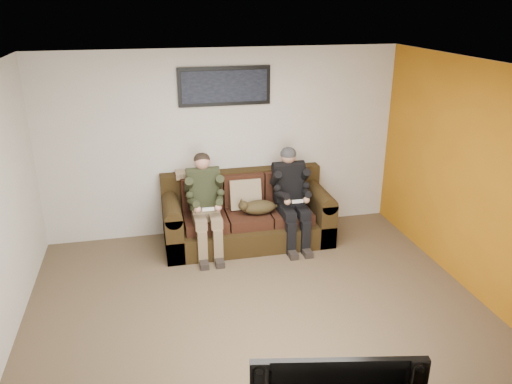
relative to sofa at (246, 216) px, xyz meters
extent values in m
plane|color=brown|center=(-0.23, -1.83, -0.35)|extent=(5.00, 5.00, 0.00)
plane|color=silver|center=(-0.23, -1.83, 2.25)|extent=(5.00, 5.00, 0.00)
plane|color=beige|center=(-0.23, 0.42, 0.95)|extent=(5.00, 0.00, 5.00)
plane|color=beige|center=(-0.23, -4.08, 0.95)|extent=(5.00, 0.00, 5.00)
plane|color=beige|center=(2.27, -1.83, 0.95)|extent=(0.00, 4.50, 4.50)
plane|color=#AB6711|center=(2.26, -1.83, 0.95)|extent=(0.00, 4.50, 4.50)
cube|color=black|center=(0.00, -0.08, -0.20)|extent=(2.28, 0.98, 0.31)
cube|color=black|center=(0.00, 0.31, 0.27)|extent=(2.28, 0.21, 0.62)
cube|color=black|center=(-1.03, -0.08, -0.04)|extent=(0.23, 0.98, 0.62)
cube|color=black|center=(1.03, -0.08, -0.04)|extent=(0.23, 0.98, 0.62)
cylinder|color=black|center=(-1.03, -0.08, 0.27)|extent=(0.23, 0.98, 0.23)
cylinder|color=black|center=(1.03, -0.08, 0.27)|extent=(0.23, 0.98, 0.23)
cube|color=#341A10|center=(-0.59, -0.13, 0.03)|extent=(0.57, 0.62, 0.15)
cube|color=#341A10|center=(-0.59, 0.16, 0.33)|extent=(0.57, 0.15, 0.46)
cube|color=#341A10|center=(0.00, -0.13, 0.03)|extent=(0.57, 0.62, 0.15)
cube|color=#341A10|center=(0.00, 0.16, 0.33)|extent=(0.57, 0.15, 0.46)
cube|color=#341A10|center=(0.59, -0.13, 0.03)|extent=(0.57, 0.62, 0.15)
cube|color=#341A10|center=(0.59, 0.16, 0.33)|extent=(0.57, 0.15, 0.46)
cube|color=#988363|center=(0.00, 0.04, 0.31)|extent=(0.44, 0.21, 0.43)
cube|color=#C3B090|center=(-0.69, 0.29, 0.58)|extent=(0.47, 0.23, 0.08)
cube|color=#816C50|center=(-0.59, -0.16, 0.17)|extent=(0.36, 0.30, 0.14)
cube|color=#262B1A|center=(-0.59, -0.06, 0.47)|extent=(0.40, 0.30, 0.53)
cylinder|color=#262B1A|center=(-0.59, -0.04, 0.68)|extent=(0.44, 0.18, 0.18)
sphere|color=tan|center=(-0.59, -0.02, 0.84)|extent=(0.21, 0.21, 0.21)
cube|color=#816C50|center=(-0.69, -0.36, 0.16)|extent=(0.15, 0.42, 0.13)
cube|color=#816C50|center=(-0.49, -0.36, 0.16)|extent=(0.15, 0.42, 0.13)
cube|color=#816C50|center=(-0.69, -0.56, -0.12)|extent=(0.12, 0.13, 0.46)
cube|color=#816C50|center=(-0.49, -0.56, -0.12)|extent=(0.12, 0.13, 0.46)
cube|color=black|center=(-0.69, -0.64, -0.31)|extent=(0.11, 0.26, 0.08)
cube|color=black|center=(-0.49, -0.64, -0.31)|extent=(0.11, 0.26, 0.08)
cylinder|color=#262B1A|center=(-0.79, -0.13, 0.57)|extent=(0.11, 0.30, 0.28)
cylinder|color=#262B1A|center=(-0.39, -0.13, 0.57)|extent=(0.11, 0.30, 0.28)
cylinder|color=#262B1A|center=(-0.76, -0.35, 0.41)|extent=(0.14, 0.32, 0.15)
cylinder|color=#262B1A|center=(-0.42, -0.35, 0.41)|extent=(0.14, 0.32, 0.15)
sphere|color=tan|center=(-0.72, -0.47, 0.36)|extent=(0.09, 0.09, 0.09)
sphere|color=tan|center=(-0.46, -0.47, 0.36)|extent=(0.09, 0.09, 0.09)
cube|color=white|center=(-0.59, -0.49, 0.36)|extent=(0.15, 0.04, 0.03)
ellipsoid|color=black|center=(-0.59, -0.01, 0.87)|extent=(0.22, 0.22, 0.17)
cube|color=black|center=(0.59, -0.16, 0.17)|extent=(0.36, 0.30, 0.14)
cube|color=black|center=(0.59, -0.06, 0.47)|extent=(0.40, 0.30, 0.53)
cylinder|color=black|center=(0.59, -0.04, 0.68)|extent=(0.44, 0.18, 0.18)
sphere|color=#A97A5E|center=(0.59, -0.02, 0.84)|extent=(0.21, 0.21, 0.21)
cube|color=black|center=(0.49, -0.36, 0.16)|extent=(0.15, 0.42, 0.13)
cube|color=black|center=(0.69, -0.36, 0.16)|extent=(0.15, 0.42, 0.13)
cube|color=black|center=(0.49, -0.56, -0.12)|extent=(0.12, 0.13, 0.46)
cube|color=black|center=(0.69, -0.56, -0.12)|extent=(0.12, 0.13, 0.46)
cube|color=black|center=(0.49, -0.64, -0.31)|extent=(0.11, 0.26, 0.08)
cube|color=black|center=(0.69, -0.64, -0.31)|extent=(0.11, 0.26, 0.08)
cylinder|color=black|center=(0.39, -0.13, 0.57)|extent=(0.11, 0.30, 0.28)
cylinder|color=black|center=(0.79, -0.13, 0.57)|extent=(0.11, 0.30, 0.28)
cylinder|color=black|center=(0.42, -0.35, 0.41)|extent=(0.14, 0.32, 0.15)
cylinder|color=black|center=(0.76, -0.35, 0.41)|extent=(0.14, 0.32, 0.15)
sphere|color=#A97A5E|center=(0.46, -0.47, 0.36)|extent=(0.09, 0.09, 0.09)
sphere|color=#A97A5E|center=(0.72, -0.47, 0.36)|extent=(0.09, 0.09, 0.09)
cube|color=white|center=(0.59, -0.49, 0.36)|extent=(0.15, 0.04, 0.03)
ellipsoid|color=black|center=(0.59, -0.02, 0.87)|extent=(0.22, 0.22, 0.19)
ellipsoid|color=#4D3D1E|center=(0.14, -0.19, 0.20)|extent=(0.47, 0.26, 0.19)
sphere|color=#4D3D1E|center=(-0.08, -0.22, 0.25)|extent=(0.14, 0.14, 0.14)
cone|color=#4D3D1E|center=(-0.10, -0.26, 0.32)|extent=(0.04, 0.04, 0.04)
cone|color=#4D3D1E|center=(-0.10, -0.19, 0.32)|extent=(0.04, 0.04, 0.04)
cylinder|color=#4D3D1E|center=(0.38, -0.14, 0.16)|extent=(0.26, 0.13, 0.08)
cube|color=black|center=(-0.20, 0.39, 1.75)|extent=(1.25, 0.04, 0.52)
cube|color=black|center=(-0.20, 0.36, 1.75)|extent=(1.15, 0.01, 0.42)
camera|label=1|loc=(-1.28, -6.26, 2.84)|focal=35.00mm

